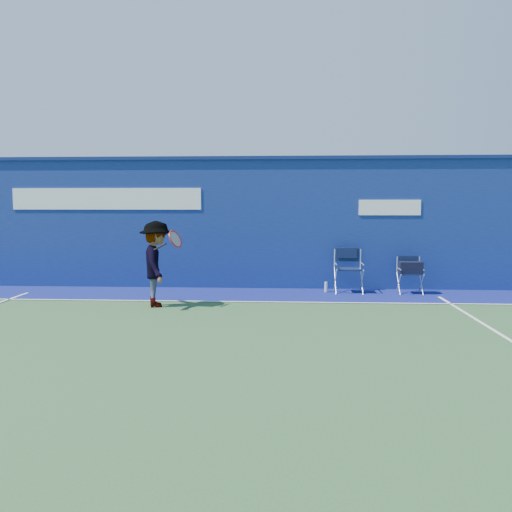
# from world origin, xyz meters

# --- Properties ---
(ground) EXTENTS (80.00, 80.00, 0.00)m
(ground) POSITION_xyz_m (0.00, 0.00, 0.00)
(ground) COLOR #2F542D
(ground) RESTS_ON ground
(stadium_wall) EXTENTS (24.00, 0.50, 3.08)m
(stadium_wall) POSITION_xyz_m (-0.00, 5.20, 1.55)
(stadium_wall) COLOR navy
(stadium_wall) RESTS_ON ground
(out_of_bounds_strip) EXTENTS (24.00, 1.80, 0.01)m
(out_of_bounds_strip) POSITION_xyz_m (0.00, 4.10, 0.00)
(out_of_bounds_strip) COLOR navy
(out_of_bounds_strip) RESTS_ON ground
(court_lines) EXTENTS (24.00, 12.00, 0.01)m
(court_lines) POSITION_xyz_m (0.00, 0.60, 0.01)
(court_lines) COLOR white
(court_lines) RESTS_ON out_of_bounds_strip
(directors_chair_left) EXTENTS (0.59, 0.54, 0.99)m
(directors_chair_left) POSITION_xyz_m (2.63, 4.52, 0.33)
(directors_chair_left) COLOR silver
(directors_chair_left) RESTS_ON ground
(directors_chair_right) EXTENTS (0.49, 0.44, 0.82)m
(directors_chair_right) POSITION_xyz_m (3.97, 4.43, 0.34)
(directors_chair_right) COLOR silver
(directors_chair_right) RESTS_ON ground
(water_bottle) EXTENTS (0.07, 0.07, 0.24)m
(water_bottle) POSITION_xyz_m (2.14, 4.54, 0.12)
(water_bottle) COLOR silver
(water_bottle) RESTS_ON ground
(tennis_player) EXTENTS (1.00, 1.20, 1.66)m
(tennis_player) POSITION_xyz_m (-1.26, 2.68, 0.83)
(tennis_player) COLOR #EA4738
(tennis_player) RESTS_ON ground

